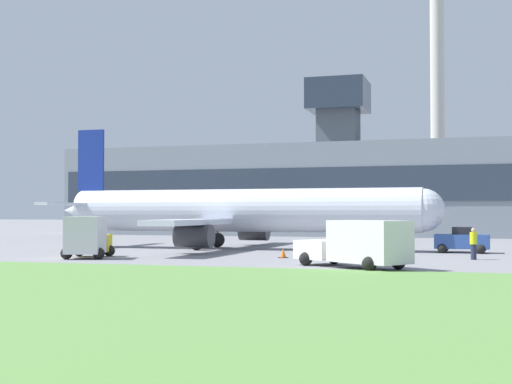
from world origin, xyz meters
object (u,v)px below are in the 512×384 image
at_px(baggage_truck, 358,244).
at_px(fuel_truck, 87,238).
at_px(pushback_tug, 462,241).
at_px(ground_crew_person, 473,243).
at_px(airplane, 235,212).

xyz_separation_m(baggage_truck, fuel_truck, (-16.66, 2.97, 0.04)).
distance_m(baggage_truck, fuel_truck, 16.92).
height_order(pushback_tug, fuel_truck, fuel_truck).
relative_size(pushback_tug, ground_crew_person, 1.99).
xyz_separation_m(pushback_tug, ground_crew_person, (0.74, -7.13, 0.16)).
distance_m(airplane, baggage_truck, 19.48).
distance_m(pushback_tug, ground_crew_person, 7.17).
bearing_deg(pushback_tug, baggage_truck, -106.93).
height_order(airplane, baggage_truck, airplane).
distance_m(airplane, ground_crew_person, 18.60).
height_order(baggage_truck, fuel_truck, fuel_truck).
xyz_separation_m(airplane, pushback_tug, (16.28, -0.16, -2.02)).
distance_m(pushback_tug, fuel_truck, 24.72).
bearing_deg(baggage_truck, ground_crew_person, 56.77).
bearing_deg(airplane, pushback_tug, -0.55).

